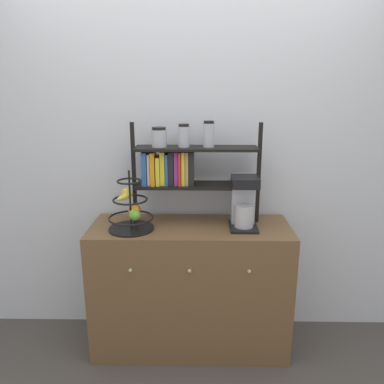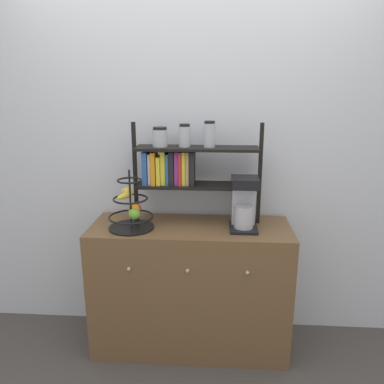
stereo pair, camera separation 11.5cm
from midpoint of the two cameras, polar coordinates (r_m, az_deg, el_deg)
The scene contains 6 objects.
ground_plane at distance 2.69m, azimuth 0.72°, elevation -25.01°, with size 12.00×12.00×0.00m, color #47423D.
wall_back at distance 2.61m, azimuth 1.45°, elevation 5.58°, with size 7.00×0.05×2.60m, color silver.
sideboard at distance 2.63m, azimuth 1.05°, elevation -14.26°, with size 1.30×0.50×0.88m.
coffee_maker at distance 2.40m, azimuth 9.28°, elevation -1.56°, with size 0.17×0.22×0.34m.
fruit_stand at distance 2.40m, azimuth -7.86°, elevation -2.67°, with size 0.29×0.29×0.38m.
shelf_hutch at distance 2.43m, azimuth -0.35°, elevation 4.45°, with size 0.84×0.20×0.67m.
Camera 2 is at (0.16, -2.04, 1.75)m, focal length 35.00 mm.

